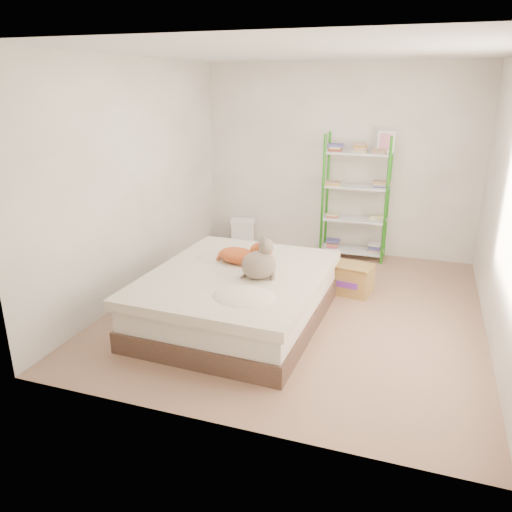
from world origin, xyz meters
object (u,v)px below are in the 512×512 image
at_px(bed, 237,297).
at_px(orange_cat, 238,254).
at_px(cardboard_box, 350,279).
at_px(shelf_unit, 356,197).
at_px(white_bin, 243,233).
at_px(grey_cat, 259,259).

distance_m(bed, orange_cat, 0.46).
relative_size(bed, cardboard_box, 4.05).
bearing_deg(shelf_unit, orange_cat, -112.98).
height_order(orange_cat, shelf_unit, shelf_unit).
distance_m(orange_cat, white_bin, 2.27).
xyz_separation_m(orange_cat, grey_cat, (0.34, -0.34, 0.10)).
height_order(bed, grey_cat, grey_cat).
xyz_separation_m(bed, white_bin, (-0.81, 2.36, -0.06)).
bearing_deg(bed, orange_cat, 109.22).
height_order(bed, shelf_unit, shelf_unit).
xyz_separation_m(orange_cat, shelf_unit, (0.90, 2.13, 0.22)).
height_order(grey_cat, shelf_unit, shelf_unit).
relative_size(cardboard_box, white_bin, 1.26).
bearing_deg(bed, shelf_unit, 73.06).
relative_size(shelf_unit, cardboard_box, 3.29).
bearing_deg(white_bin, bed, -71.02).
bearing_deg(shelf_unit, bed, -109.02).
bearing_deg(orange_cat, shelf_unit, 75.88).
relative_size(orange_cat, grey_cat, 1.31).
bearing_deg(white_bin, shelf_unit, 1.09).
relative_size(orange_cat, white_bin, 1.27).
distance_m(orange_cat, shelf_unit, 2.32).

